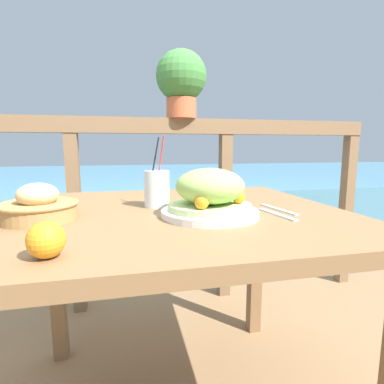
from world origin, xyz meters
The scene contains 10 objects.
patio_table centered at (0.00, 0.00, 0.67)m, with size 1.09×0.96×0.77m.
railing_fence centered at (0.00, 0.84, 0.81)m, with size 2.80×0.08×1.15m.
sea_backdrop centered at (0.00, 3.34, 0.30)m, with size 12.00×4.00×0.61m.
salad_plate centered at (0.08, -0.11, 0.83)m, with size 0.29×0.29×0.15m.
drink_glass centered at (-0.06, 0.07, 0.84)m, with size 0.09×0.09×0.25m.
bread_basket centered at (-0.41, -0.05, 0.81)m, with size 0.22×0.22×0.11m.
potted_plant centered at (0.17, 0.84, 1.37)m, with size 0.30×0.30×0.39m.
fork centered at (0.29, -0.14, 0.77)m, with size 0.04×0.18×0.00m.
knife centered at (0.33, -0.07, 0.77)m, with size 0.04×0.18×0.00m.
orange_near_basket centered at (-0.31, -0.37, 0.81)m, with size 0.07×0.07×0.07m.
Camera 1 is at (-0.17, -0.96, 0.98)m, focal length 28.00 mm.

